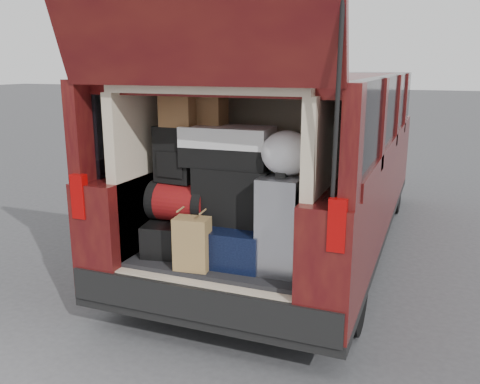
# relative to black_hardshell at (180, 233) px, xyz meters

# --- Properties ---
(ground) EXTENTS (80.00, 80.00, 0.00)m
(ground) POSITION_rel_black_hardshell_xyz_m (0.38, -0.17, -0.66)
(ground) COLOR #3B3B3E
(ground) RESTS_ON ground
(minivan) EXTENTS (1.90, 5.35, 2.77)m
(minivan) POSITION_rel_black_hardshell_xyz_m (0.38, 1.69, 0.25)
(minivan) COLOR black
(minivan) RESTS_ON ground
(load_floor) EXTENTS (1.24, 1.05, 0.55)m
(load_floor) POSITION_rel_black_hardshell_xyz_m (0.38, 0.11, -0.39)
(load_floor) COLOR black
(load_floor) RESTS_ON ground
(black_hardshell) EXTENTS (0.51, 0.63, 0.23)m
(black_hardshell) POSITION_rel_black_hardshell_xyz_m (0.00, 0.00, 0.00)
(black_hardshell) COLOR black
(black_hardshell) RESTS_ON load_floor
(navy_hardshell) EXTENTS (0.49, 0.59, 0.25)m
(navy_hardshell) POSITION_rel_black_hardshell_xyz_m (0.46, -0.03, 0.01)
(navy_hardshell) COLOR black
(navy_hardshell) RESTS_ON load_floor
(silver_roller) EXTENTS (0.27, 0.42, 0.63)m
(silver_roller) POSITION_rel_black_hardshell_xyz_m (0.81, -0.08, 0.20)
(silver_roller) COLOR white
(silver_roller) RESTS_ON load_floor
(kraft_bag) EXTENTS (0.24, 0.17, 0.35)m
(kraft_bag) POSITION_rel_black_hardshell_xyz_m (0.26, -0.33, 0.06)
(kraft_bag) COLOR #A18049
(kraft_bag) RESTS_ON load_floor
(red_duffel) EXTENTS (0.43, 0.29, 0.28)m
(red_duffel) POSITION_rel_black_hardshell_xyz_m (0.03, -0.04, 0.25)
(red_duffel) COLOR maroon
(red_duffel) RESTS_ON black_hardshell
(black_soft_case) EXTENTS (0.54, 0.33, 0.39)m
(black_soft_case) POSITION_rel_black_hardshell_xyz_m (0.44, 0.02, 0.33)
(black_soft_case) COLOR black
(black_soft_case) RESTS_ON navy_hardshell
(backpack) EXTENTS (0.29, 0.19, 0.40)m
(backpack) POSITION_rel_black_hardshell_xyz_m (-0.01, -0.02, 0.59)
(backpack) COLOR black
(backpack) RESTS_ON red_duffel
(twotone_duffel) EXTENTS (0.62, 0.33, 0.27)m
(twotone_duffel) POSITION_rel_black_hardshell_xyz_m (0.38, 0.02, 0.67)
(twotone_duffel) COLOR silver
(twotone_duffel) RESTS_ON black_soft_case
(grocery_sack_lower) EXTENTS (0.23, 0.19, 0.21)m
(grocery_sack_lower) POSITION_rel_black_hardshell_xyz_m (0.03, -0.01, 0.90)
(grocery_sack_lower) COLOR brown
(grocery_sack_lower) RESTS_ON backpack
(grocery_sack_upper) EXTENTS (0.21, 0.17, 0.20)m
(grocery_sack_upper) POSITION_rel_black_hardshell_xyz_m (0.21, 0.10, 0.90)
(grocery_sack_upper) COLOR brown
(grocery_sack_upper) RESTS_ON twotone_duffel
(plastic_bag_right) EXTENTS (0.36, 0.34, 0.29)m
(plastic_bag_right) POSITION_rel_black_hardshell_xyz_m (0.82, -0.08, 0.66)
(plastic_bag_right) COLOR white
(plastic_bag_right) RESTS_ON silver_roller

